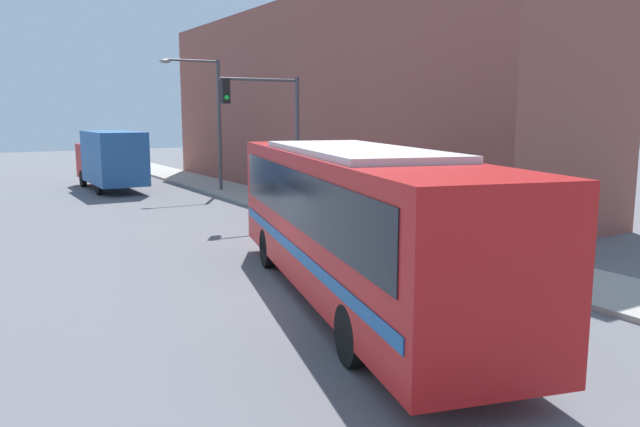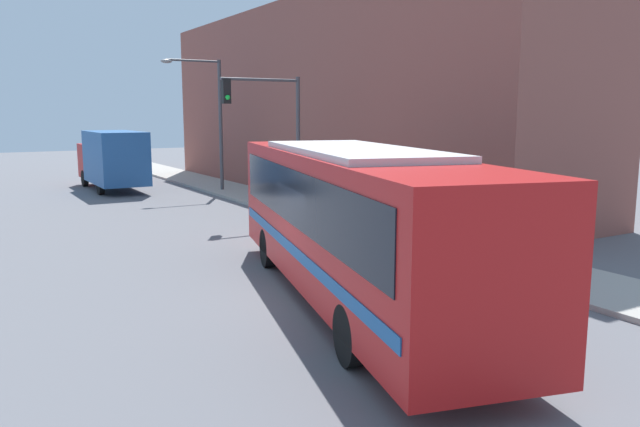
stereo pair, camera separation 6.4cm
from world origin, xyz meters
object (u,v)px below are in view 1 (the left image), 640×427
city_bus (352,214)px  fire_hydrant (410,232)px  delivery_truck (111,158)px  parking_meter (306,192)px  traffic_light_pole (272,120)px  pedestrian_near_corner (272,180)px  street_lamp (210,111)px

city_bus → fire_hydrant: 6.01m
delivery_truck → parking_meter: bearing=-71.3°
traffic_light_pole → pedestrian_near_corner: size_ratio=3.03×
parking_meter → street_lamp: size_ratio=0.21×
traffic_light_pole → parking_meter: bearing=-45.1°
parking_meter → pedestrian_near_corner: bearing=79.4°
fire_hydrant → parking_meter: 6.30m
fire_hydrant → traffic_light_pole: (-0.97, 7.25, 3.26)m
street_lamp → fire_hydrant: bearing=-89.2°
delivery_truck → traffic_light_pole: 12.71m
pedestrian_near_corner → city_bus: bearing=-110.4°
street_lamp → pedestrian_near_corner: size_ratio=3.74×
street_lamp → city_bus: bearing=-102.7°
city_bus → street_lamp: (4.34, 19.28, 2.18)m
traffic_light_pole → street_lamp: size_ratio=0.81×
city_bus → traffic_light_pole: size_ratio=2.25×
traffic_light_pole → parking_meter: traffic_light_pole is taller
parking_meter → traffic_light_pole: bearing=134.9°
fire_hydrant → traffic_light_pole: bearing=97.6°
city_bus → delivery_truck: city_bus is taller
city_bus → delivery_truck: size_ratio=1.69×
city_bus → parking_meter: 10.96m
traffic_light_pole → pedestrian_near_corner: (1.85, 3.70, -2.74)m
traffic_light_pole → pedestrian_near_corner: traffic_light_pole is taller
street_lamp → pedestrian_near_corner: street_lamp is taller
city_bus → street_lamp: bearing=92.2°
fire_hydrant → street_lamp: street_lamp is taller
city_bus → fire_hydrant: bearing=53.7°
pedestrian_near_corner → street_lamp: bearing=103.1°
delivery_truck → parking_meter: (4.40, -13.03, -0.64)m
fire_hydrant → pedestrian_near_corner: size_ratio=0.43×
fire_hydrant → parking_meter: parking_meter is taller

